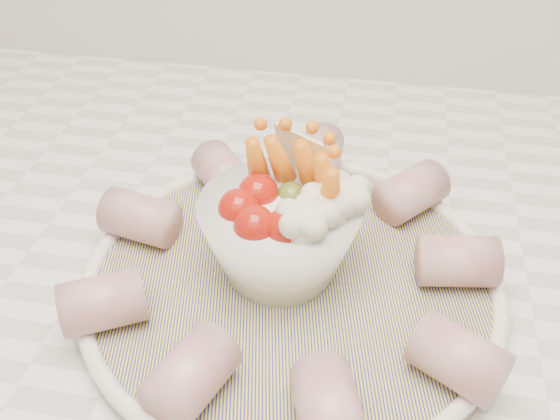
# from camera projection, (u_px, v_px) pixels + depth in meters

# --- Properties ---
(serving_platter) EXTENTS (0.37, 0.37, 0.02)m
(serving_platter) POSITION_uv_depth(u_px,v_px,m) (292.00, 281.00, 0.47)
(serving_platter) COLOR navy
(serving_platter) RESTS_ON kitchen_counter
(veggie_bowl) EXTENTS (0.12, 0.12, 0.10)m
(veggie_bowl) POSITION_uv_depth(u_px,v_px,m) (284.00, 227.00, 0.45)
(veggie_bowl) COLOR white
(veggie_bowl) RESTS_ON serving_platter
(cured_meat_rolls) EXTENTS (0.31, 0.32, 0.04)m
(cured_meat_rolls) POSITION_uv_depth(u_px,v_px,m) (292.00, 258.00, 0.45)
(cured_meat_rolls) COLOR #A44B52
(cured_meat_rolls) RESTS_ON serving_platter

